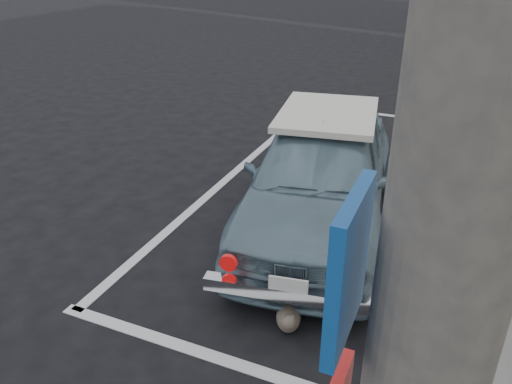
# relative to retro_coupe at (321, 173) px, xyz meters

# --- Properties ---
(ground) EXTENTS (80.00, 80.00, 0.00)m
(ground) POSITION_rel_retro_coupe_xyz_m (-0.65, -1.91, -0.67)
(ground) COLOR black
(ground) RESTS_ON ground
(pline_rear) EXTENTS (3.00, 0.12, 0.01)m
(pline_rear) POSITION_rel_retro_coupe_xyz_m (-0.15, -2.41, -0.66)
(pline_rear) COLOR silver
(pline_rear) RESTS_ON ground
(pline_front) EXTENTS (3.00, 0.12, 0.01)m
(pline_front) POSITION_rel_retro_coupe_xyz_m (-0.15, 4.59, -0.66)
(pline_front) COLOR silver
(pline_front) RESTS_ON ground
(pline_side) EXTENTS (0.12, 7.00, 0.01)m
(pline_side) POSITION_rel_retro_coupe_xyz_m (-1.55, 1.09, -0.66)
(pline_side) COLOR silver
(pline_side) RESTS_ON ground
(retro_coupe) EXTENTS (2.14, 4.06, 1.32)m
(retro_coupe) POSITION_rel_retro_coupe_xyz_m (0.00, 0.00, 0.00)
(retro_coupe) COLOR gray
(retro_coupe) RESTS_ON ground
(cat) EXTENTS (0.31, 0.48, 0.26)m
(cat) POSITION_rel_retro_coupe_xyz_m (0.30, -1.84, -0.55)
(cat) COLOR #79685C
(cat) RESTS_ON ground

